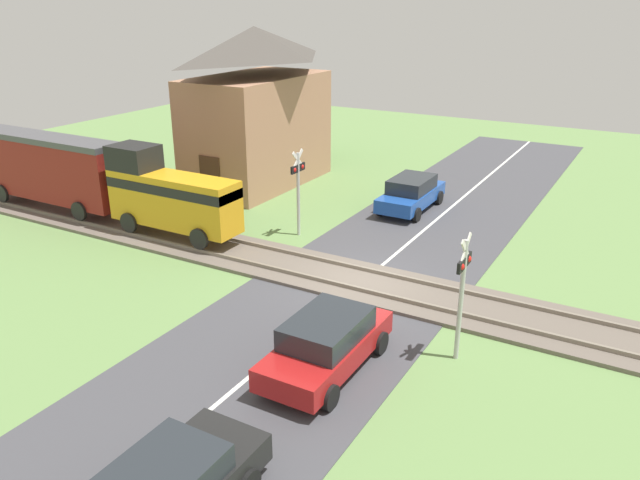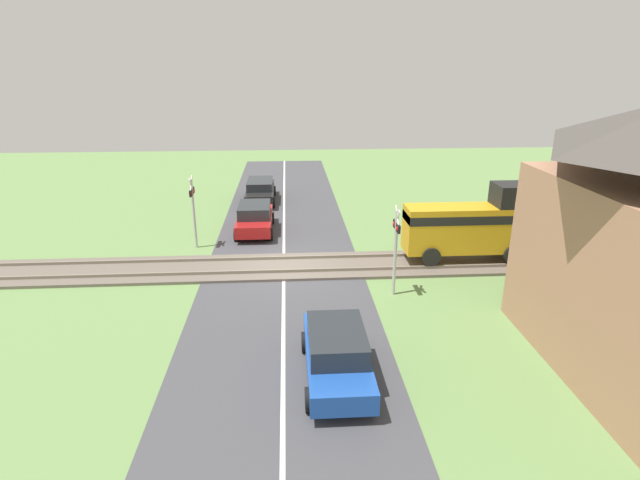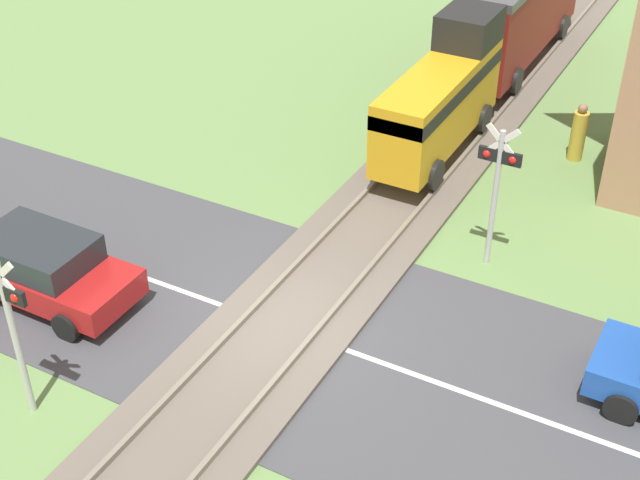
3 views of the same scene
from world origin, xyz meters
The scene contains 8 objects.
ground_plane centered at (0.00, 0.00, 0.00)m, with size 60.00×60.00×0.00m, color #66894C.
road_surface centered at (0.00, 0.00, 0.01)m, with size 48.00×6.40×0.02m.
track_bed centered at (0.00, 0.00, 0.07)m, with size 2.80×48.00×0.24m.
train centered at (0.00, 11.81, 1.87)m, with size 1.58×13.23×3.18m.
car_near_crossing centered at (-4.83, -1.44, 0.75)m, with size 4.10×1.85×1.43m.
crossing_signal_west_approach centered at (-2.75, -4.02, 2.11)m, with size 0.90×0.18×3.31m.
crossing_signal_east_approach centered at (2.75, 4.02, 2.11)m, with size 0.90×0.18×3.31m.
pedestrian_by_station centered at (3.18, 9.48, 0.71)m, with size 0.39×0.39×1.56m.
Camera 3 is at (7.06, -11.48, 11.36)m, focal length 50.00 mm.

